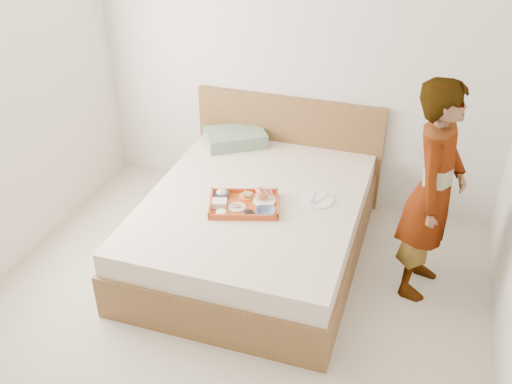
{
  "coord_description": "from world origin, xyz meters",
  "views": [
    {
      "loc": [
        1.09,
        -2.43,
        2.83
      ],
      "look_at": [
        0.01,
        0.9,
        0.65
      ],
      "focal_mm": 40.35,
      "sensor_mm": 36.0,
      "label": 1
    }
  ],
  "objects_px": {
    "bed": "(254,227)",
    "person": "(433,192)",
    "dinner_plate": "(317,200)",
    "tray": "(244,204)"
  },
  "relations": [
    {
      "from": "bed",
      "to": "person",
      "type": "relative_size",
      "value": 1.25
    },
    {
      "from": "dinner_plate",
      "to": "person",
      "type": "xyz_separation_m",
      "value": [
        0.8,
        -0.07,
        0.26
      ]
    },
    {
      "from": "tray",
      "to": "person",
      "type": "height_order",
      "value": "person"
    },
    {
      "from": "bed",
      "to": "tray",
      "type": "bearing_deg",
      "value": -102.82
    },
    {
      "from": "dinner_plate",
      "to": "person",
      "type": "height_order",
      "value": "person"
    },
    {
      "from": "bed",
      "to": "person",
      "type": "xyz_separation_m",
      "value": [
        1.25,
        0.04,
        0.53
      ]
    },
    {
      "from": "tray",
      "to": "person",
      "type": "xyz_separation_m",
      "value": [
        1.29,
        0.17,
        0.25
      ]
    },
    {
      "from": "person",
      "to": "tray",
      "type": "bearing_deg",
      "value": 108.73
    },
    {
      "from": "tray",
      "to": "dinner_plate",
      "type": "distance_m",
      "value": 0.55
    },
    {
      "from": "bed",
      "to": "tray",
      "type": "distance_m",
      "value": 0.32
    }
  ]
}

